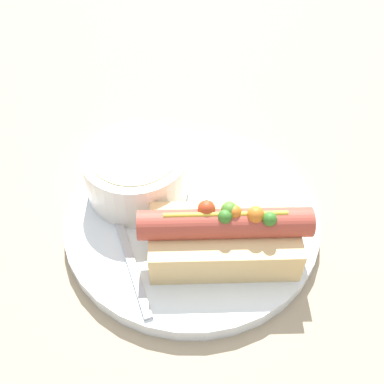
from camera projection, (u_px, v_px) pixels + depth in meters
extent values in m
plane|color=tan|center=(192.00, 223.00, 0.51)|extent=(4.00, 4.00, 0.00)
cylinder|color=white|center=(192.00, 218.00, 0.51)|extent=(0.28, 0.28, 0.02)
cube|color=#E5C17F|center=(224.00, 241.00, 0.45)|extent=(0.16, 0.11, 0.04)
cylinder|color=#B24738|center=(225.00, 224.00, 0.43)|extent=(0.17, 0.07, 0.03)
sphere|color=#518C2D|center=(229.00, 210.00, 0.42)|extent=(0.02, 0.02, 0.02)
sphere|color=#387A28|center=(225.00, 217.00, 0.42)|extent=(0.01, 0.01, 0.01)
sphere|color=#387A28|center=(270.00, 219.00, 0.42)|extent=(0.01, 0.01, 0.01)
sphere|color=orange|center=(256.00, 215.00, 0.42)|extent=(0.02, 0.02, 0.02)
sphere|color=orange|center=(234.00, 212.00, 0.42)|extent=(0.01, 0.01, 0.01)
sphere|color=#C63F1E|center=(203.00, 209.00, 0.42)|extent=(0.02, 0.02, 0.02)
cylinder|color=gold|center=(226.00, 214.00, 0.42)|extent=(0.11, 0.03, 0.01)
cylinder|color=silver|center=(137.00, 173.00, 0.50)|extent=(0.12, 0.12, 0.06)
cylinder|color=#D1C184|center=(135.00, 158.00, 0.49)|extent=(0.10, 0.10, 0.01)
cube|color=#B7B7BC|center=(132.00, 266.00, 0.45)|extent=(0.01, 0.12, 0.00)
ellipsoid|color=#B7B7BC|center=(115.00, 210.00, 0.50)|extent=(0.02, 0.03, 0.01)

